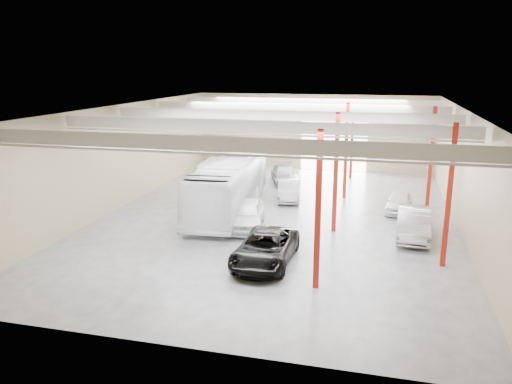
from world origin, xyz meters
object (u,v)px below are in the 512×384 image
at_px(car_row_c, 285,174).
at_px(car_right_near, 414,223).
at_px(car_row_b, 289,190).
at_px(car_row_a, 247,214).
at_px(car_right_far, 399,202).
at_px(black_sedan, 265,248).
at_px(coach_bus, 229,184).

distance_m(car_row_c, car_right_near, 15.22).
xyz_separation_m(car_row_b, car_right_near, (8.42, -6.52, 0.11)).
distance_m(car_row_a, car_row_b, 7.23).
height_order(car_row_a, car_right_far, car_row_a).
bearing_deg(car_right_near, black_sedan, -138.72).
distance_m(coach_bus, black_sedan, 9.70).
bearing_deg(car_right_near, car_row_a, -173.65).
distance_m(car_row_b, car_right_far, 7.89).
relative_size(coach_bus, car_right_far, 3.27).
relative_size(coach_bus, black_sedan, 2.31).
distance_m(black_sedan, car_row_c, 17.68).
bearing_deg(car_row_c, car_right_far, -53.47).
height_order(car_row_b, car_right_far, car_row_b).
xyz_separation_m(coach_bus, car_right_far, (11.16, 2.47, -1.14)).
height_order(car_row_a, car_row_b, car_row_a).
bearing_deg(black_sedan, car_right_near, 39.37).
height_order(coach_bus, car_row_b, coach_bus).
bearing_deg(car_row_b, car_right_far, -20.18).
xyz_separation_m(car_row_a, car_right_near, (9.68, 0.60, -0.00)).
bearing_deg(car_right_near, coach_bus, 169.79).
bearing_deg(car_row_b, car_right_near, -48.29).
bearing_deg(car_row_b, car_row_c, 93.36).
distance_m(car_row_b, car_row_c, 5.36).
xyz_separation_m(coach_bus, car_row_a, (2.12, -3.33, -0.97)).
relative_size(car_row_b, car_right_near, 0.87).
distance_m(black_sedan, car_right_near, 9.32).
height_order(car_right_near, car_right_far, car_right_near).
distance_m(coach_bus, car_row_a, 4.06).
xyz_separation_m(black_sedan, car_row_a, (-2.38, 5.20, 0.06)).
relative_size(black_sedan, car_row_b, 1.27).
bearing_deg(black_sedan, car_row_b, 96.14).
relative_size(car_row_c, car_right_near, 0.97).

